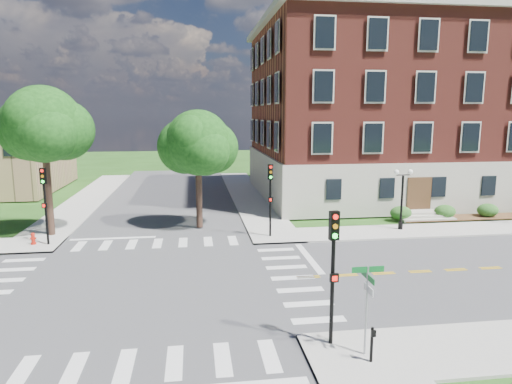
{
  "coord_description": "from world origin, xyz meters",
  "views": [
    {
      "loc": [
        2.38,
        -21.38,
        8.19
      ],
      "look_at": [
        6.31,
        7.11,
        3.2
      ],
      "focal_mm": 32.0,
      "sensor_mm": 36.0,
      "label": 1
    }
  ],
  "objects": [
    {
      "name": "tree_c",
      "position": [
        -7.19,
        9.97,
        7.44
      ],
      "size": [
        4.99,
        4.99,
        9.85
      ],
      "color": "#302018",
      "rests_on": "ground"
    },
    {
      "name": "crosswalk_east",
      "position": [
        7.2,
        0.0,
        0.0
      ],
      "size": [
        2.2,
        10.2,
        0.02
      ],
      "primitive_type": null,
      "color": "silver",
      "rests_on": "ground"
    },
    {
      "name": "traffic_signal_ne",
      "position": [
        7.33,
        7.57,
        3.19
      ],
      "size": [
        0.38,
        0.45,
        4.8
      ],
      "color": "black",
      "rests_on": "ground"
    },
    {
      "name": "twin_lamp_west",
      "position": [
        16.73,
        8.16,
        2.52
      ],
      "size": [
        1.36,
        0.36,
        4.23
      ],
      "color": "black",
      "rests_on": "ground"
    },
    {
      "name": "traffic_signal_nw",
      "position": [
        -6.71,
        7.56,
        3.19
      ],
      "size": [
        0.37,
        0.43,
        4.8
      ],
      "color": "black",
      "rests_on": "ground"
    },
    {
      "name": "shrub_row",
      "position": [
        27.0,
        10.8,
        0.0
      ],
      "size": [
        18.0,
        2.0,
        1.3
      ],
      "primitive_type": null,
      "color": "#204517",
      "rests_on": "ground"
    },
    {
      "name": "fire_hydrant",
      "position": [
        -7.63,
        7.7,
        0.46
      ],
      "size": [
        0.35,
        0.35,
        0.75
      ],
      "color": "#AE1A0D",
      "rests_on": "ground"
    },
    {
      "name": "main_building",
      "position": [
        24.0,
        21.99,
        8.34
      ],
      "size": [
        30.6,
        22.4,
        16.5
      ],
      "color": "#A8A194",
      "rests_on": "ground"
    },
    {
      "name": "road_ns",
      "position": [
        0.0,
        0.0,
        0.01
      ],
      "size": [
        12.0,
        90.0,
        0.01
      ],
      "primitive_type": "cube",
      "color": "#3D3D3F",
      "rests_on": "ground"
    },
    {
      "name": "push_button_post",
      "position": [
        8.02,
        -8.22,
        0.8
      ],
      "size": [
        0.14,
        0.21,
        1.2
      ],
      "color": "black",
      "rests_on": "ground"
    },
    {
      "name": "street_sign_pole",
      "position": [
        8.0,
        -7.7,
        2.31
      ],
      "size": [
        1.1,
        1.1,
        3.1
      ],
      "color": "gray",
      "rests_on": "ground"
    },
    {
      "name": "ground",
      "position": [
        0.0,
        0.0,
        0.0
      ],
      "size": [
        160.0,
        160.0,
        0.0
      ],
      "primitive_type": "plane",
      "color": "#214814",
      "rests_on": "ground"
    },
    {
      "name": "sidewalk_ne",
      "position": [
        15.38,
        15.38,
        0.06
      ],
      "size": [
        34.0,
        34.0,
        0.12
      ],
      "color": "#9E9B93",
      "rests_on": "ground"
    },
    {
      "name": "traffic_signal_se",
      "position": [
        7.07,
        -6.85,
        3.19
      ],
      "size": [
        0.35,
        0.39,
        4.8
      ],
      "color": "black",
      "rests_on": "ground"
    },
    {
      "name": "stop_bar_east",
      "position": [
        8.8,
        3.0,
        0.0
      ],
      "size": [
        0.4,
        5.5,
        0.0
      ],
      "primitive_type": "cube",
      "color": "silver",
      "rests_on": "ground"
    },
    {
      "name": "tree_d",
      "position": [
        2.72,
        10.74,
        6.12
      ],
      "size": [
        4.58,
        4.58,
        8.33
      ],
      "color": "#302018",
      "rests_on": "ground"
    },
    {
      "name": "road_ew",
      "position": [
        0.0,
        0.0,
        0.01
      ],
      "size": [
        90.0,
        12.0,
        0.01
      ],
      "primitive_type": "cube",
      "color": "#3D3D3F",
      "rests_on": "ground"
    }
  ]
}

